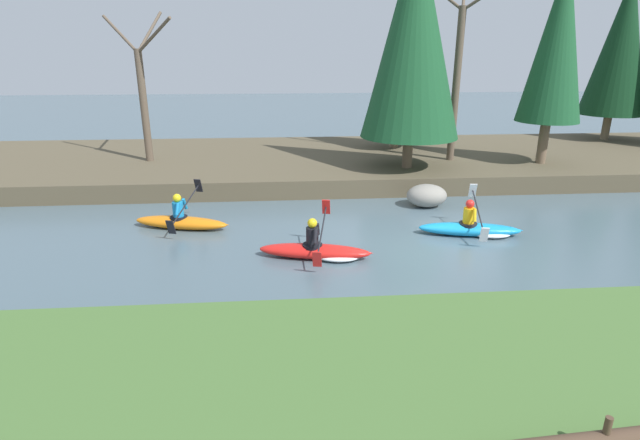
% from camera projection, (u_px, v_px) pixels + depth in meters
% --- Properties ---
extents(ground_plane, '(90.00, 90.00, 0.00)m').
position_uv_depth(ground_plane, '(413.00, 241.00, 13.11)').
color(ground_plane, '#4C606B').
extents(riverbank_far, '(44.00, 8.64, 0.64)m').
position_uv_depth(riverbank_far, '(363.00, 161.00, 20.81)').
color(riverbank_far, brown).
rests_on(riverbank_far, ground).
extents(conifer_tree_far_left, '(3.48, 3.48, 7.93)m').
position_uv_depth(conifer_tree_far_left, '(414.00, 37.00, 16.88)').
color(conifer_tree_far_left, brown).
rests_on(conifer_tree_far_left, riverbank_far).
extents(conifer_tree_left, '(2.63, 2.63, 6.54)m').
position_uv_depth(conifer_tree_left, '(398.00, 56.00, 20.77)').
color(conifer_tree_left, '#7A664C').
rests_on(conifer_tree_left, riverbank_far).
extents(conifer_tree_mid_left, '(2.28, 2.28, 7.31)m').
position_uv_depth(conifer_tree_mid_left, '(558.00, 40.00, 17.63)').
color(conifer_tree_mid_left, brown).
rests_on(conifer_tree_mid_left, riverbank_far).
extents(conifer_tree_centre, '(2.81, 2.81, 7.49)m').
position_uv_depth(conifer_tree_centre, '(622.00, 44.00, 22.57)').
color(conifer_tree_centre, '#7A664C').
rests_on(conifer_tree_centre, riverbank_far).
extents(bare_tree_upstream, '(3.06, 3.02, 5.50)m').
position_uv_depth(bare_tree_upstream, '(143.00, 92.00, 18.69)').
color(bare_tree_upstream, brown).
rests_on(bare_tree_upstream, riverbank_far).
extents(bare_tree_mid_upstream, '(4.09, 4.04, 7.47)m').
position_uv_depth(bare_tree_mid_upstream, '(458.00, 66.00, 18.57)').
color(bare_tree_mid_upstream, brown).
rests_on(bare_tree_mid_upstream, riverbank_far).
extents(kayaker_lead, '(2.79, 2.06, 1.20)m').
position_uv_depth(kayaker_lead, '(474.00, 228.00, 13.45)').
color(kayaker_lead, '#1993D6').
rests_on(kayaker_lead, ground).
extents(kayaker_middle, '(2.79, 2.06, 1.20)m').
position_uv_depth(kayaker_middle, '(319.00, 250.00, 12.00)').
color(kayaker_middle, red).
rests_on(kayaker_middle, ground).
extents(kayaker_trailing, '(2.78, 2.04, 1.20)m').
position_uv_depth(kayaker_trailing, '(182.00, 221.00, 13.97)').
color(kayaker_trailing, orange).
rests_on(kayaker_trailing, ground).
extents(boulder_midstream, '(1.28, 1.00, 0.72)m').
position_uv_depth(boulder_midstream, '(427.00, 196.00, 15.86)').
color(boulder_midstream, gray).
rests_on(boulder_midstream, ground).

